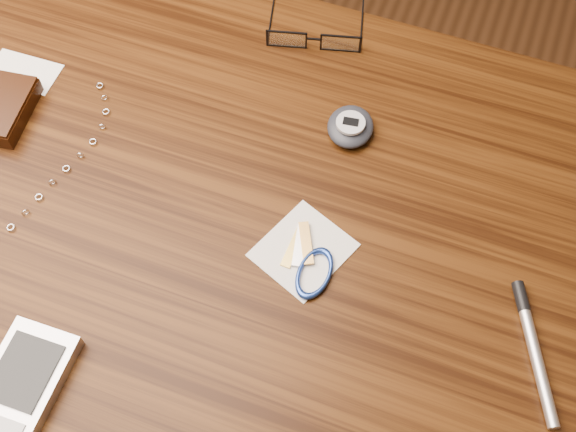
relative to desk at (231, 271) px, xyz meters
name	(u,v)px	position (x,y,z in m)	size (l,w,h in m)	color
ground	(254,415)	(0.00, 0.00, -0.65)	(3.80, 3.80, 0.00)	#472814
desk	(231,271)	(0.00, 0.00, 0.00)	(1.00, 0.70, 0.75)	#371B08
eyeglasses	(314,38)	(0.00, 0.28, 0.11)	(0.14, 0.14, 0.03)	black
pda_phone	(18,390)	(-0.11, -0.23, 0.11)	(0.07, 0.13, 0.02)	#ABABAF
pedometer	(350,126)	(0.08, 0.17, 0.11)	(0.06, 0.07, 0.02)	#23242D
notepad_keys	(309,262)	(0.10, -0.01, 0.11)	(0.11, 0.11, 0.01)	silver
silver_pen	(532,340)	(0.32, -0.01, 0.11)	(0.07, 0.14, 0.01)	silver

